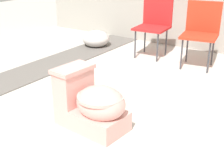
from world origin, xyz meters
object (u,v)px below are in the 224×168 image
Objects in this scene: toilet at (92,104)px; folding_chair_middle at (201,27)px; boulder_near at (96,39)px; folding_chair_left at (155,20)px.

toilet is 0.79× the size of folding_chair_middle.
toilet is at bearing -53.34° from boulder_near.
folding_chair_middle is at bearing 79.77° from folding_chair_left.
folding_chair_middle reaches higher than boulder_near.
boulder_near is at bearing 130.95° from toilet.
folding_chair_left reaches higher than boulder_near.
boulder_near is at bearing -98.30° from folding_chair_middle.
folding_chair_left is 1.06m from boulder_near.
folding_chair_left is 1.00× the size of folding_chair_middle.
boulder_near is (-1.69, -0.05, -0.38)m from folding_chair_middle.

